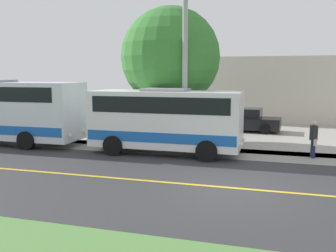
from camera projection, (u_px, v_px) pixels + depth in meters
The scene contains 11 objects.
ground_plane at pixel (229, 188), 11.77m from camera, with size 120.00×120.00×0.00m, color #548442.
road_surface at pixel (229, 188), 11.77m from camera, with size 8.00×100.00×0.01m, color #333335.
sidewalk at pixel (243, 154), 16.72m from camera, with size 2.40×100.00×0.01m, color gray.
parking_lot_surface at pixel (302, 133), 22.74m from camera, with size 14.00×36.00×0.01m, color #9E9991.
road_centre_line at pixel (229, 188), 11.77m from camera, with size 0.16×100.00×0.00m, color gold.
shuttle_bus_front at pixel (166, 118), 16.74m from camera, with size 2.59×6.89×2.96m.
pedestrian_with_bags at pixel (314, 138), 15.93m from camera, with size 0.72×0.34×1.61m.
street_light_pole at pixel (184, 64), 16.57m from camera, with size 1.97×0.24×7.32m.
parked_car_near at pixel (244, 120), 23.44m from camera, with size 2.26×4.52×1.45m.
tree_curbside at pixel (170, 57), 19.30m from camera, with size 5.19×5.19×7.07m.
commercial_building at pixel (332, 88), 30.21m from camera, with size 10.00×20.14×4.87m, color beige.
Camera 1 is at (11.47, 1.28, 3.61)m, focal length 39.51 mm.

